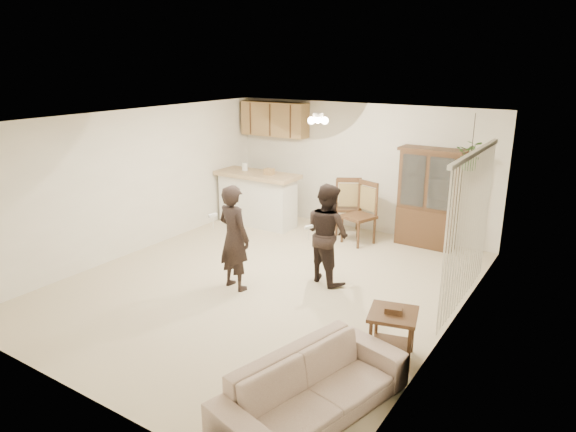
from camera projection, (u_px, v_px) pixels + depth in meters
The scene contains 23 objects.
floor at pixel (265, 283), 7.87m from camera, with size 6.50×6.50×0.00m, color #BFAD91.
ceiling at pixel (263, 119), 7.14m from camera, with size 5.50×6.50×0.02m, color silver.
wall_back at pixel (360, 168), 10.12m from camera, with size 5.50×0.02×2.50m, color silver.
wall_front at pixel (67, 283), 4.89m from camera, with size 5.50×0.02×2.50m, color silver.
wall_left at pixel (136, 182), 8.93m from camera, with size 0.02×6.50×2.50m, color silver.
wall_right at pixel (453, 239), 6.08m from camera, with size 0.02×6.50×2.50m, color silver.
breakfast_bar at pixel (258, 201), 10.57m from camera, with size 1.60×0.55×1.00m, color silver.
bar_top at pixel (257, 175), 10.41m from camera, with size 1.75×0.70×0.08m, color tan.
upper_cabinets at pixel (275, 119), 10.71m from camera, with size 1.50×0.34×0.70m, color brown.
vertical_blinds at pixel (468, 230), 6.87m from camera, with size 0.06×2.30×2.10m, color white, non-canonical shape.
ceiling_fixture at pixel (318, 119), 8.03m from camera, with size 0.36×0.36×0.20m, color #FFE3BF, non-canonical shape.
hanging_plant at pixel (471, 155), 8.07m from camera, with size 0.43×0.37×0.48m, color #2C6327.
plant_cord at pixel (473, 134), 7.97m from camera, with size 0.01×0.01×0.65m, color black.
sofa at pixel (313, 381), 4.87m from camera, with size 1.87×0.73×0.73m, color beige.
adult at pixel (234, 231), 7.47m from camera, with size 0.66×0.43×1.80m, color black.
child at pixel (327, 240), 7.78m from camera, with size 0.66×0.51×1.35m, color black.
china_hutch at pixel (429, 199), 9.24m from camera, with size 1.14×0.45×1.80m.
side_table at pixel (392, 335), 5.81m from camera, with size 0.64×0.64×0.64m.
chair_bar at pixel (238, 206), 11.07m from camera, with size 0.46×0.46×0.91m.
chair_hutch_left at pixel (358, 226), 9.52m from camera, with size 0.65×0.65×1.15m.
chair_hutch_right at pixel (347, 217), 10.09m from camera, with size 0.70×0.70×1.16m.
controller_adult at pixel (213, 215), 7.12m from camera, with size 0.04×0.14×0.04m, color white.
controller_child at pixel (309, 227), 7.49m from camera, with size 0.04×0.13×0.04m, color white.
Camera 1 is at (4.21, -5.88, 3.29)m, focal length 32.00 mm.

